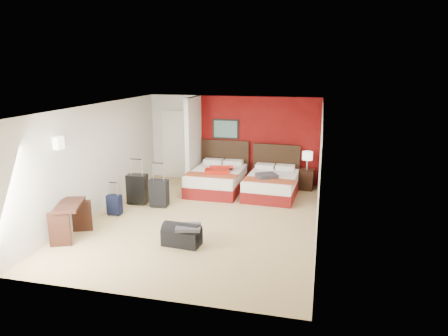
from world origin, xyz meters
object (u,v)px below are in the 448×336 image
(red_suitcase_open, at_px, (219,169))
(suitcase_black, at_px, (138,190))
(suitcase_charcoal, at_px, (159,194))
(duffel_bag, at_px, (182,236))
(suitcase_navy, at_px, (115,206))
(desk, at_px, (71,221))
(bed_left, at_px, (217,180))
(nightstand, at_px, (306,179))
(table_lamp, at_px, (307,161))
(bed_right, at_px, (272,185))

(red_suitcase_open, relative_size, suitcase_black, 1.23)
(suitcase_charcoal, xyz_separation_m, duffel_bag, (1.25, -1.94, -0.14))
(suitcase_charcoal, distance_m, duffel_bag, 2.32)
(suitcase_navy, bearing_deg, suitcase_black, 79.81)
(suitcase_black, xyz_separation_m, desk, (-0.37, -2.23, 0.01))
(suitcase_navy, bearing_deg, bed_left, 54.79)
(desk, bearing_deg, bed_left, 41.67)
(red_suitcase_open, xyz_separation_m, nightstand, (2.28, 0.81, -0.35))
(bed_left, relative_size, red_suitcase_open, 2.17)
(red_suitcase_open, xyz_separation_m, suitcase_navy, (-1.91, -2.26, -0.41))
(table_lamp, height_order, suitcase_black, table_lamp)
(nightstand, bearing_deg, bed_left, -157.61)
(suitcase_charcoal, height_order, desk, desk)
(bed_left, distance_m, duffel_bag, 3.54)
(suitcase_black, bearing_deg, bed_right, 21.96)
(bed_left, height_order, nightstand, bed_left)
(nightstand, distance_m, desk, 6.25)
(bed_left, distance_m, suitcase_black, 2.23)
(bed_right, relative_size, duffel_bag, 2.54)
(nightstand, height_order, suitcase_black, suitcase_black)
(suitcase_black, relative_size, suitcase_charcoal, 1.12)
(nightstand, height_order, duffel_bag, nightstand)
(nightstand, bearing_deg, suitcase_charcoal, -140.23)
(bed_left, bearing_deg, duffel_bag, -85.57)
(bed_left, relative_size, suitcase_navy, 4.35)
(suitcase_black, xyz_separation_m, suitcase_charcoal, (0.59, -0.06, -0.04))
(bed_left, relative_size, duffel_bag, 2.69)
(suitcase_navy, xyz_separation_m, desk, (-0.18, -1.39, 0.15))
(bed_left, bearing_deg, red_suitcase_open, -44.10)
(suitcase_black, distance_m, suitcase_navy, 0.87)
(duffel_bag, bearing_deg, table_lamp, 68.17)
(table_lamp, bearing_deg, duffel_bag, -117.01)
(bed_right, distance_m, duffel_bag, 3.70)
(bed_left, distance_m, suitcase_navy, 2.98)
(table_lamp, bearing_deg, nightstand, 0.00)
(suitcase_black, height_order, desk, desk)
(bed_right, xyz_separation_m, desk, (-3.51, -3.68, 0.09))
(bed_right, xyz_separation_m, suitcase_black, (-3.14, -1.45, 0.09))
(duffel_bag, bearing_deg, suitcase_navy, 155.20)
(table_lamp, xyz_separation_m, duffel_bag, (-2.16, -4.24, -0.63))
(suitcase_black, bearing_deg, desk, -102.35)
(suitcase_navy, bearing_deg, table_lamp, 38.53)
(bed_left, xyz_separation_m, duffel_bag, (0.22, -3.53, -0.11))
(nightstand, bearing_deg, suitcase_navy, -137.98)
(bed_right, bearing_deg, table_lamp, 45.16)
(red_suitcase_open, distance_m, table_lamp, 2.42)
(bed_right, bearing_deg, bed_left, -179.36)
(table_lamp, height_order, suitcase_charcoal, table_lamp)
(table_lamp, bearing_deg, bed_right, -138.15)
(nightstand, xyz_separation_m, duffel_bag, (-2.16, -4.24, -0.10))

